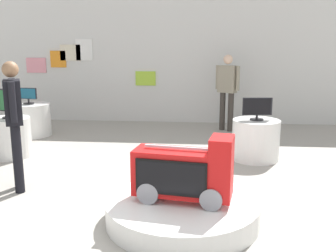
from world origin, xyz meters
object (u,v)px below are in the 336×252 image
Objects in this scene: novelty_firetruck_tv at (184,174)px; shopper_browsing_rear at (227,87)px; tv_on_right_rear at (28,95)px; main_display_pedestal at (182,211)px; display_pedestal_center_rear at (10,137)px; tv_on_center_rear at (7,102)px; display_pedestal_right_rear at (30,120)px; shopper_browsing_near_truck at (14,116)px; tv_on_left_rear at (257,108)px; display_pedestal_left_rear at (256,140)px.

shopper_browsing_rear is at bearing 81.28° from novelty_firetruck_tv.
main_display_pedestal is at bearing -47.70° from tv_on_right_rear.
display_pedestal_center_rear is at bearing 144.10° from main_display_pedestal.
display_pedestal_center_rear is 1.25× the size of tv_on_center_rear.
tv_on_center_rear is (-3.01, 2.17, 0.81)m from main_display_pedestal.
tv_on_right_rear is at bearing -84.77° from display_pedestal_right_rear.
shopper_browsing_near_truck is (0.84, -1.45, 0.65)m from display_pedestal_center_rear.
display_pedestal_right_rear is at bearing 95.23° from tv_on_right_rear.
tv_on_left_rear reaches higher than display_pedestal_right_rear.
main_display_pedestal is 1.52× the size of novelty_firetruck_tv.
display_pedestal_right_rear is (-0.32, 1.48, -0.60)m from tv_on_center_rear.
tv_on_center_rear is at bearing -177.13° from tv_on_left_rear.
main_display_pedestal is 1.01× the size of shopper_browsing_rear.
tv_on_right_rear is (-4.39, 1.27, 0.50)m from display_pedestal_left_rear.
main_display_pedestal is 2.71m from tv_on_left_rear.
shopper_browsing_rear is (-0.36, 2.10, 0.62)m from display_pedestal_left_rear.
main_display_pedestal is 3.80m from tv_on_center_rear.
display_pedestal_center_rear is 1.51m from display_pedestal_right_rear.
novelty_firetruck_tv is at bearing -113.69° from display_pedestal_left_rear.
novelty_firetruck_tv is 1.97× the size of tv_on_center_rear.
shopper_browsing_near_truck is (1.15, -2.92, 0.65)m from display_pedestal_right_rear.
novelty_firetruck_tv is at bearing -27.38° from main_display_pedestal.
tv_on_left_rear is at bearing -97.35° from display_pedestal_left_rear.
display_pedestal_center_rear is at bearing 120.08° from shopper_browsing_near_truck.
tv_on_left_rear is at bearing 26.94° from shopper_browsing_near_truck.
display_pedestal_right_rear is 0.50× the size of shopper_browsing_near_truck.
tv_on_right_rear is 0.22× the size of shopper_browsing_near_truck.
main_display_pedestal is 3.00× the size of tv_on_center_rear.
tv_on_right_rear is at bearing 102.06° from display_pedestal_center_rear.
novelty_firetruck_tv is 0.66× the size of shopper_browsing_rear.
main_display_pedestal is at bearing -35.86° from tv_on_center_rear.
display_pedestal_right_rear is (-4.39, 1.28, -0.52)m from tv_on_left_rear.
novelty_firetruck_tv is at bearing -35.85° from display_pedestal_center_rear.
tv_on_center_rear is 1.63m from display_pedestal_right_rear.
display_pedestal_left_rear is 4.57m from display_pedestal_right_rear.
novelty_firetruck_tv reaches higher than display_pedestal_right_rear.
novelty_firetruck_tv is at bearing -18.70° from shopper_browsing_near_truck.
novelty_firetruck_tv is 2.97× the size of tv_on_right_rear.
tv_on_center_rear is at bearing -148.10° from shopper_browsing_rear.
novelty_firetruck_tv is at bearing -47.64° from display_pedestal_right_rear.
novelty_firetruck_tv is 2.27× the size of tv_on_left_rear.
tv_on_left_rear is (1.07, 2.38, 0.73)m from main_display_pedestal.
shopper_browsing_rear is (0.71, 4.48, 0.83)m from main_display_pedestal.
main_display_pedestal is at bearing -98.97° from shopper_browsing_rear.
shopper_browsing_near_truck is at bearing -59.89° from tv_on_center_rear.
display_pedestal_center_rear is at bearing -177.19° from tv_on_left_rear.
novelty_firetruck_tv is 4.96m from display_pedestal_right_rear.
shopper_browsing_near_truck is (-2.19, 0.74, 0.44)m from novelty_firetruck_tv.
tv_on_right_rear is 0.22× the size of shopper_browsing_rear.
tv_on_center_rear is (-4.07, -0.20, 0.08)m from tv_on_left_rear.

